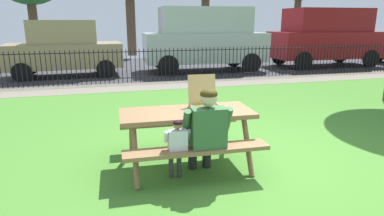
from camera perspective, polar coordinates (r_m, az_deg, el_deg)
ground at (r=6.14m, az=4.47°, el=-3.94°), size 28.00×10.58×0.02m
cobblestone_walkway at (r=10.44m, az=-3.85°, el=3.97°), size 28.00×1.40×0.01m
street_asphalt at (r=14.59m, az=-7.11°, el=7.01°), size 28.00×7.13×0.01m
picnic_table_foreground at (r=4.55m, az=-0.93°, el=-2.63°), size 1.84×1.53×0.79m
pizza_box_open at (r=4.64m, az=2.15°, el=1.03°), size 0.42×0.47×0.45m
adult_at_table at (r=4.10m, az=2.49°, el=-3.75°), size 0.62×0.60×1.19m
child_at_table at (r=4.04m, az=-2.62°, el=-6.29°), size 0.32×0.31×0.83m
iron_fence_streetside at (r=11.03m, az=-4.61°, el=7.48°), size 21.50×0.03×1.09m
parked_car_center at (r=12.73m, az=-21.15°, el=9.61°), size 3.99×2.01×1.98m
parked_car_right at (r=13.22m, az=2.20°, el=12.01°), size 4.76×2.20×2.46m
parked_car_far_right at (r=15.72m, az=22.09°, el=11.42°), size 4.73×2.13×2.46m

